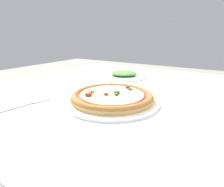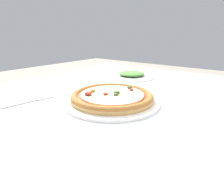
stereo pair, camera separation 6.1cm
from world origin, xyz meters
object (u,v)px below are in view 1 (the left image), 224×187
object	(u,v)px
pizza_plate	(112,97)
side_plate	(124,75)
dining_table	(178,119)
fork	(27,104)

from	to	relation	value
pizza_plate	side_plate	world-z (taller)	pizza_plate
pizza_plate	side_plate	bearing A→B (deg)	112.76
side_plate	dining_table	bearing A→B (deg)	-32.50
dining_table	side_plate	world-z (taller)	side_plate
pizza_plate	fork	xyz separation A→B (m)	(-0.22, -0.16, -0.01)
dining_table	pizza_plate	bearing A→B (deg)	-142.78
dining_table	pizza_plate	distance (m)	0.25
dining_table	pizza_plate	world-z (taller)	pizza_plate
fork	side_plate	world-z (taller)	side_plate
pizza_plate	fork	distance (m)	0.27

